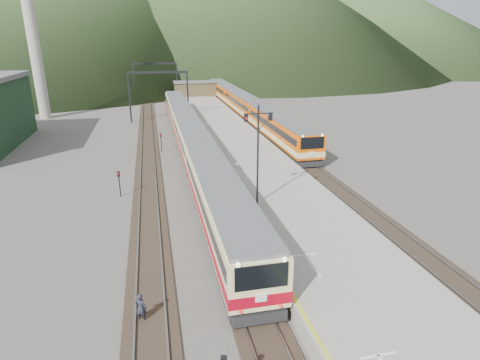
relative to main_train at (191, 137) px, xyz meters
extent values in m
cube|color=black|center=(0.00, 6.44, -2.00)|extent=(2.60, 200.00, 0.12)
cube|color=slate|center=(-0.72, 6.44, -1.90)|extent=(0.10, 200.00, 0.14)
cube|color=slate|center=(0.72, 6.44, -1.90)|extent=(0.10, 200.00, 0.14)
cube|color=black|center=(-5.00, 6.44, -2.00)|extent=(2.60, 200.00, 0.12)
cube|color=slate|center=(-5.72, 6.44, -1.90)|extent=(0.10, 200.00, 0.14)
cube|color=slate|center=(-4.28, 6.44, -1.90)|extent=(0.10, 200.00, 0.14)
cube|color=black|center=(11.50, 6.44, -2.00)|extent=(2.60, 200.00, 0.12)
cube|color=slate|center=(10.78, 6.44, -1.90)|extent=(0.10, 200.00, 0.14)
cube|color=slate|center=(12.22, 6.44, -1.90)|extent=(0.10, 200.00, 0.14)
cube|color=gray|center=(5.60, 4.44, -1.56)|extent=(8.00, 100.00, 1.00)
cube|color=black|center=(-7.50, 21.44, 1.94)|extent=(0.25, 0.25, 8.00)
cube|color=black|center=(1.80, 21.44, 1.94)|extent=(0.25, 0.25, 8.00)
cube|color=black|center=(-2.85, 21.44, 5.74)|extent=(9.30, 0.22, 0.35)
cube|color=black|center=(-7.50, 46.44, 1.94)|extent=(0.25, 0.25, 8.00)
cube|color=black|center=(1.80, 46.44, 1.94)|extent=(0.25, 0.25, 8.00)
cube|color=black|center=(-2.85, 46.44, 5.74)|extent=(9.30, 0.22, 0.35)
cylinder|color=#9E998E|center=(-22.00, 28.44, 12.94)|extent=(1.80, 1.80, 30.00)
cube|color=#4E4028|center=(5.60, 44.44, 0.34)|extent=(9.00, 4.00, 2.80)
cube|color=slate|center=(5.60, 44.44, 1.89)|extent=(9.40, 4.40, 0.30)
cone|color=#273F1E|center=(110.00, 176.44, 22.94)|extent=(160.00, 160.00, 50.00)
cube|color=beige|center=(0.00, -20.64, 0.00)|extent=(3.00, 20.14, 3.66)
cube|color=beige|center=(0.00, 0.00, 0.00)|extent=(3.00, 20.14, 3.66)
cube|color=beige|center=(0.00, 20.64, 0.00)|extent=(3.00, 20.14, 3.66)
cube|color=#D15207|center=(11.50, 1.77, 0.02)|extent=(3.02, 20.33, 3.69)
cube|color=#D15207|center=(11.50, 22.60, 0.02)|extent=(3.02, 20.33, 3.69)
cube|color=#D15207|center=(11.50, 43.42, 0.02)|extent=(3.02, 20.33, 3.69)
cylinder|color=black|center=(3.12, -18.25, 2.66)|extent=(0.14, 0.14, 7.43)
cube|color=black|center=(3.12, -18.25, 5.77)|extent=(2.20, 0.13, 0.07)
cube|color=black|center=(2.22, -18.27, 5.47)|extent=(0.25, 0.19, 0.50)
cube|color=black|center=(4.02, -18.22, 5.47)|extent=(0.25, 0.19, 0.50)
cylinder|color=black|center=(-3.36, 2.09, -1.06)|extent=(0.10, 0.10, 2.00)
cube|color=black|center=(-3.36, 2.09, -0.01)|extent=(0.24, 0.18, 0.45)
cylinder|color=black|center=(-7.33, -12.01, -1.06)|extent=(0.10, 0.10, 2.00)
cube|color=black|center=(-7.33, -12.01, -0.01)|extent=(0.25, 0.21, 0.45)
imported|color=#1F202C|center=(-5.39, -28.96, -1.29)|extent=(0.67, 0.57, 1.54)
camera|label=1|loc=(-4.24, -45.47, 10.71)|focal=30.00mm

